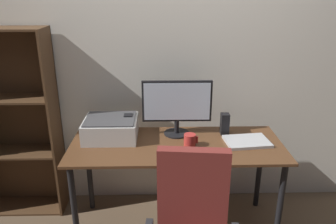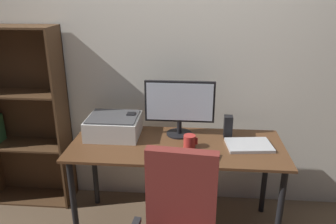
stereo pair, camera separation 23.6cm
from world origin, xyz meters
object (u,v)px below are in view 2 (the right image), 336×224
at_px(laptop, 249,145).
at_px(printer, 114,126).
at_px(coffee_mug, 190,141).
at_px(speaker_right, 228,126).
at_px(mouse, 212,156).
at_px(speaker_left, 132,123).
at_px(desk, 177,155).
at_px(monitor, 180,105).
at_px(bookshelf, 22,119).
at_px(keyboard, 178,154).

relative_size(laptop, printer, 0.80).
distance_m(coffee_mug, speaker_right, 0.36).
xyz_separation_m(mouse, speaker_left, (-0.62, 0.36, 0.07)).
height_order(desk, printer, printer).
bearing_deg(coffee_mug, mouse, -44.67).
xyz_separation_m(mouse, coffee_mug, (-0.16, 0.15, 0.03)).
distance_m(monitor, bookshelf, 1.38).
xyz_separation_m(keyboard, bookshelf, (-1.36, 0.50, 0.02)).
distance_m(desk, printer, 0.54).
distance_m(mouse, coffee_mug, 0.22).
distance_m(mouse, laptop, 0.34).
relative_size(keyboard, speaker_right, 1.71).
relative_size(speaker_left, printer, 0.42).
height_order(laptop, bookshelf, bookshelf).
height_order(mouse, speaker_left, speaker_left).
distance_m(speaker_left, bookshelf, 0.99).
bearing_deg(monitor, laptop, -18.36).
bearing_deg(speaker_left, printer, -159.12).
bearing_deg(keyboard, coffee_mug, 58.26).
relative_size(desk, monitor, 2.95).
relative_size(keyboard, speaker_left, 1.71).
distance_m(desk, coffee_mug, 0.17).
height_order(speaker_left, printer, speaker_left).
xyz_separation_m(monitor, printer, (-0.51, -0.06, -0.17)).
relative_size(monitor, keyboard, 1.84).
relative_size(coffee_mug, printer, 0.26).
bearing_deg(bookshelf, keyboard, -20.03).
bearing_deg(printer, desk, -13.69).
bearing_deg(desk, printer, 166.31).
relative_size(desk, speaker_right, 9.26).
distance_m(coffee_mug, laptop, 0.44).
bearing_deg(printer, monitor, 6.51).
xyz_separation_m(desk, laptop, (0.53, 0.01, 0.10)).
bearing_deg(speaker_right, keyboard, -136.78).
xyz_separation_m(mouse, speaker_right, (0.13, 0.36, 0.07)).
bearing_deg(bookshelf, speaker_left, -8.69).
distance_m(printer, bookshelf, 0.87).
distance_m(coffee_mug, printer, 0.61).
distance_m(mouse, speaker_left, 0.72).
xyz_separation_m(desk, speaker_right, (0.39, 0.17, 0.17)).
bearing_deg(keyboard, mouse, -5.93).
bearing_deg(keyboard, monitor, 88.93).
relative_size(monitor, laptop, 1.67).
distance_m(speaker_left, speaker_right, 0.75).
xyz_separation_m(desk, bookshelf, (-1.35, 0.32, 0.12)).
relative_size(speaker_left, bookshelf, 0.11).
bearing_deg(mouse, speaker_right, 85.92).
height_order(coffee_mug, bookshelf, bookshelf).
relative_size(mouse, printer, 0.24).
relative_size(desk, laptop, 4.92).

